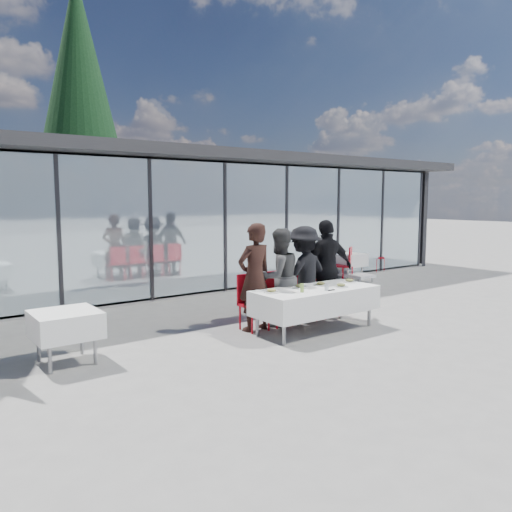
{
  "coord_description": "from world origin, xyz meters",
  "views": [
    {
      "loc": [
        -5.57,
        -6.14,
        2.28
      ],
      "look_at": [
        -0.12,
        1.2,
        1.24
      ],
      "focal_mm": 35.0,
      "sensor_mm": 36.0,
      "label": 1
    }
  ],
  "objects_px": {
    "plate_b": "(300,287)",
    "juice_bottle": "(302,288)",
    "plate_extra": "(341,286)",
    "diner_a": "(255,277)",
    "diner_d": "(327,269)",
    "diner_chair_c": "(300,292)",
    "diner_b": "(279,277)",
    "folded_eyeglasses": "(331,290)",
    "diner_c": "(304,274)",
    "diner_chair_a": "(251,299)",
    "plate_c": "(321,284)",
    "plate_a": "(271,291)",
    "diner_chair_d": "(323,289)",
    "spare_chair_a": "(373,255)",
    "diner_chair_b": "(276,295)",
    "spare_chair_b": "(346,263)",
    "lounger": "(347,271)",
    "spare_table_right": "(347,260)",
    "dining_table": "(316,300)",
    "conifer_tree": "(80,99)",
    "plate_d": "(349,281)",
    "spare_table_left": "(66,324)"
  },
  "relations": [
    {
      "from": "plate_a",
      "to": "plate_d",
      "type": "height_order",
      "value": "same"
    },
    {
      "from": "diner_c",
      "to": "plate_c",
      "type": "xyz_separation_m",
      "value": [
        -0.04,
        -0.49,
        -0.12
      ]
    },
    {
      "from": "dining_table",
      "to": "diner_chair_b",
      "type": "distance_m",
      "value": 0.8
    },
    {
      "from": "diner_a",
      "to": "lounger",
      "type": "distance_m",
      "value": 6.1
    },
    {
      "from": "plate_b",
      "to": "juice_bottle",
      "type": "xyz_separation_m",
      "value": [
        -0.24,
        -0.33,
        0.05
      ]
    },
    {
      "from": "diner_chair_c",
      "to": "juice_bottle",
      "type": "relative_size",
      "value": 6.68
    },
    {
      "from": "diner_a",
      "to": "conifer_tree",
      "type": "distance_m",
      "value": 13.31
    },
    {
      "from": "diner_chair_c",
      "to": "diner_d",
      "type": "relative_size",
      "value": 0.51
    },
    {
      "from": "diner_b",
      "to": "folded_eyeglasses",
      "type": "height_order",
      "value": "diner_b"
    },
    {
      "from": "diner_a",
      "to": "plate_a",
      "type": "distance_m",
      "value": 0.53
    },
    {
      "from": "diner_b",
      "to": "spare_table_left",
      "type": "xyz_separation_m",
      "value": [
        -3.71,
        0.14,
        -0.33
      ]
    },
    {
      "from": "diner_chair_b",
      "to": "plate_d",
      "type": "bearing_deg",
      "value": -28.49
    },
    {
      "from": "plate_extra",
      "to": "diner_a",
      "type": "bearing_deg",
      "value": 146.88
    },
    {
      "from": "dining_table",
      "to": "conifer_tree",
      "type": "xyz_separation_m",
      "value": [
        0.17,
        12.93,
        5.45
      ]
    },
    {
      "from": "diner_chair_a",
      "to": "plate_c",
      "type": "bearing_deg",
      "value": -28.27
    },
    {
      "from": "spare_chair_b",
      "to": "lounger",
      "type": "distance_m",
      "value": 0.47
    },
    {
      "from": "diner_a",
      "to": "diner_chair_b",
      "type": "xyz_separation_m",
      "value": [
        0.55,
        0.1,
        -0.4
      ]
    },
    {
      "from": "diner_chair_d",
      "to": "plate_a",
      "type": "distance_m",
      "value": 1.88
    },
    {
      "from": "diner_a",
      "to": "diner_d",
      "type": "bearing_deg",
      "value": 177.57
    },
    {
      "from": "diner_b",
      "to": "plate_d",
      "type": "distance_m",
      "value": 1.35
    },
    {
      "from": "diner_b",
      "to": "diner_c",
      "type": "height_order",
      "value": "diner_c"
    },
    {
      "from": "diner_d",
      "to": "plate_extra",
      "type": "xyz_separation_m",
      "value": [
        -0.47,
        -0.83,
        -0.17
      ]
    },
    {
      "from": "diner_chair_d",
      "to": "plate_d",
      "type": "bearing_deg",
      "value": -87.12
    },
    {
      "from": "diner_c",
      "to": "diner_chair_c",
      "type": "xyz_separation_m",
      "value": [
        0.0,
        0.1,
        -0.36
      ]
    },
    {
      "from": "diner_chair_b",
      "to": "plate_d",
      "type": "relative_size",
      "value": 3.81
    },
    {
      "from": "plate_a",
      "to": "plate_b",
      "type": "relative_size",
      "value": 1.0
    },
    {
      "from": "diner_chair_c",
      "to": "folded_eyeglasses",
      "type": "xyz_separation_m",
      "value": [
        -0.25,
        -1.06,
        0.22
      ]
    },
    {
      "from": "plate_b",
      "to": "spare_chair_b",
      "type": "bearing_deg",
      "value": 34.68
    },
    {
      "from": "plate_c",
      "to": "juice_bottle",
      "type": "xyz_separation_m",
      "value": [
        -0.71,
        -0.3,
        0.05
      ]
    },
    {
      "from": "diner_c",
      "to": "conifer_tree",
      "type": "height_order",
      "value": "conifer_tree"
    },
    {
      "from": "diner_b",
      "to": "spare_table_left",
      "type": "height_order",
      "value": "diner_b"
    },
    {
      "from": "dining_table",
      "to": "diner_d",
      "type": "relative_size",
      "value": 1.19
    },
    {
      "from": "spare_table_right",
      "to": "diner_chair_d",
      "type": "bearing_deg",
      "value": -142.65
    },
    {
      "from": "diner_chair_d",
      "to": "plate_extra",
      "type": "relative_size",
      "value": 3.81
    },
    {
      "from": "diner_b",
      "to": "diner_chair_c",
      "type": "xyz_separation_m",
      "value": [
        0.6,
        0.1,
        -0.35
      ]
    },
    {
      "from": "plate_b",
      "to": "diner_chair_c",
      "type": "bearing_deg",
      "value": 47.61
    },
    {
      "from": "plate_a",
      "to": "plate_d",
      "type": "distance_m",
      "value": 1.8
    },
    {
      "from": "diner_chair_c",
      "to": "diner_b",
      "type": "bearing_deg",
      "value": -170.55
    },
    {
      "from": "dining_table",
      "to": "plate_d",
      "type": "height_order",
      "value": "plate_d"
    },
    {
      "from": "diner_chair_d",
      "to": "spare_chair_a",
      "type": "relative_size",
      "value": 1.0
    },
    {
      "from": "diner_chair_b",
      "to": "diner_chair_d",
      "type": "bearing_deg",
      "value": 0.0
    },
    {
      "from": "plate_d",
      "to": "conifer_tree",
      "type": "bearing_deg",
      "value": 93.43
    },
    {
      "from": "folded_eyeglasses",
      "to": "diner_chair_b",
      "type": "bearing_deg",
      "value": 108.25
    },
    {
      "from": "diner_chair_d",
      "to": "plate_extra",
      "type": "bearing_deg",
      "value": -116.59
    },
    {
      "from": "diner_a",
      "to": "plate_b",
      "type": "distance_m",
      "value": 0.8
    },
    {
      "from": "plate_extra",
      "to": "spare_chair_b",
      "type": "relative_size",
      "value": 0.26
    },
    {
      "from": "diner_b",
      "to": "spare_chair_b",
      "type": "height_order",
      "value": "diner_b"
    },
    {
      "from": "diner_chair_c",
      "to": "spare_table_right",
      "type": "xyz_separation_m",
      "value": [
        4.32,
        2.85,
        0.02
      ]
    },
    {
      "from": "diner_c",
      "to": "diner_d",
      "type": "xyz_separation_m",
      "value": [
        0.59,
        -0.0,
        0.05
      ]
    },
    {
      "from": "plate_b",
      "to": "lounger",
      "type": "distance_m",
      "value": 5.79
    }
  ]
}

